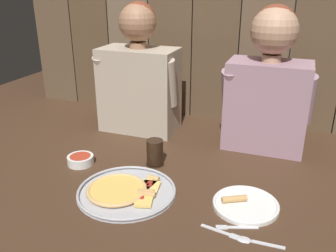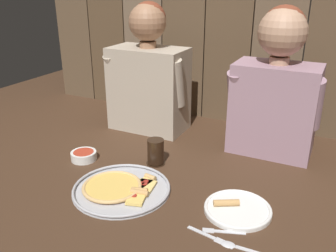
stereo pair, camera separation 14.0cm
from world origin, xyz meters
name	(u,v)px [view 1 (the left image)]	position (x,y,z in m)	size (l,w,h in m)	color
ground_plane	(166,180)	(0.00, 0.00, 0.00)	(3.20, 3.20, 0.00)	#422B1C
pizza_tray	(125,191)	(-0.11, -0.13, 0.01)	(0.35, 0.35, 0.03)	#B2B2B7
dinner_plate	(245,204)	(0.31, -0.07, 0.01)	(0.22, 0.22, 0.03)	white
drinking_glass	(155,153)	(-0.09, 0.11, 0.05)	(0.08, 0.08, 0.11)	black
dipping_bowl	(80,160)	(-0.38, 0.00, 0.02)	(0.11, 0.11, 0.04)	white
table_fork	(235,227)	(0.30, -0.19, 0.00)	(0.13, 0.06, 0.01)	silver
table_knife	(225,233)	(0.28, -0.23, 0.00)	(0.16, 0.04, 0.01)	silver
table_spoon	(252,240)	(0.35, -0.24, 0.00)	(0.14, 0.03, 0.01)	silver
diner_left	(139,75)	(-0.30, 0.44, 0.28)	(0.41, 0.22, 0.62)	#B2A38E
diner_right	(269,83)	(0.30, 0.44, 0.30)	(0.38, 0.22, 0.62)	gray
wooden_backdrop_wall	(217,10)	(0.00, 0.72, 0.57)	(2.19, 0.03, 1.14)	brown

